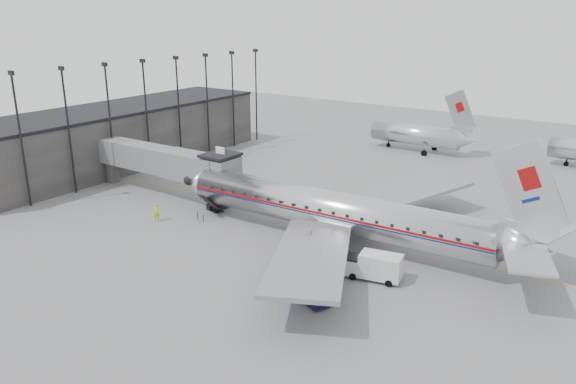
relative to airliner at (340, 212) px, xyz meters
name	(u,v)px	position (x,y,z in m)	size (l,w,h in m)	color
ground	(264,237)	(-6.78, -3.03, -3.09)	(160.00, 160.00, 0.00)	slate
terminal	(118,137)	(-40.78, 6.97, 0.91)	(12.00, 46.00, 8.00)	#33302E
apron_line	(322,225)	(-3.78, 2.97, -3.09)	(0.15, 60.00, 0.01)	gold
jet_bridge	(170,163)	(-23.44, 0.64, 1.08)	(21.00, 6.20, 7.10)	#595B5E
floodlight_masts	(163,108)	(-34.28, 9.97, 5.27)	(0.90, 42.25, 15.25)	black
distant_aircraft_near	(417,134)	(-8.57, 38.97, -0.36)	(16.39, 3.20, 10.26)	silver
airliner	(340,212)	(0.00, 0.00, 0.00)	(38.92, 36.03, 12.30)	silver
service_van	(373,266)	(6.13, -5.04, -1.90)	(5.11, 2.78, 2.28)	silver
baggage_cart_navy	(316,294)	(4.57, -11.42, -2.17)	(2.68, 2.39, 1.74)	black
baggage_cart_white	(315,260)	(1.22, -6.38, -2.17)	(2.38, 1.91, 1.74)	white
ramp_worker	(157,212)	(-18.78, -6.06, -2.11)	(0.72, 0.47, 1.97)	#AEE11A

